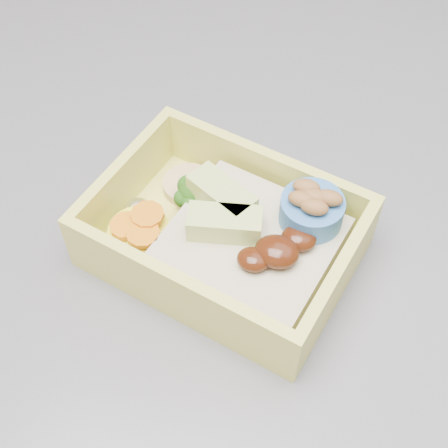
# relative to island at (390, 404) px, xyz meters

# --- Properties ---
(ground) EXTENTS (3.50, 3.50, 0.00)m
(ground) POSITION_rel_island_xyz_m (0.00, 0.10, -0.46)
(ground) COLOR silver
(ground) RESTS_ON ground
(island) EXTENTS (1.24, 0.84, 0.92)m
(island) POSITION_rel_island_xyz_m (0.00, 0.00, 0.00)
(island) COLOR brown
(island) RESTS_ON ground
(bento_box) EXTENTS (0.20, 0.17, 0.07)m
(bento_box) POSITION_rel_island_xyz_m (-0.20, -0.13, 0.48)
(bento_box) COLOR #D6D458
(bento_box) RESTS_ON island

